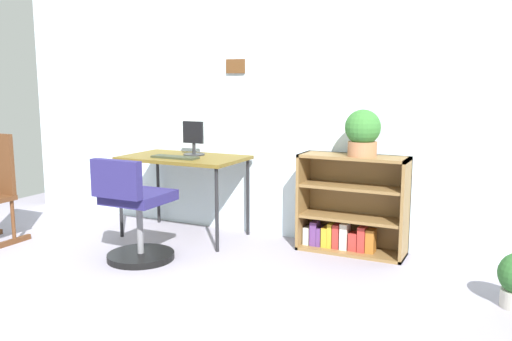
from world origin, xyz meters
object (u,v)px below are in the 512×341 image
(desk, at_px, (184,162))
(monitor, at_px, (193,140))
(office_chair, at_px, (135,216))
(potted_plant_on_shelf, at_px, (363,132))
(bookshelf_low, at_px, (351,209))
(keyboard, at_px, (175,157))

(desk, distance_m, monitor, 0.22)
(office_chair, distance_m, potted_plant_on_shelf, 1.87)
(monitor, bearing_deg, bookshelf_low, 4.98)
(monitor, xyz_separation_m, potted_plant_on_shelf, (1.51, 0.07, 0.12))
(keyboard, relative_size, bookshelf_low, 0.49)
(desk, bearing_deg, monitor, 67.36)
(potted_plant_on_shelf, bearing_deg, desk, -173.85)
(monitor, xyz_separation_m, office_chair, (0.01, -0.86, -0.50))
(monitor, height_order, potted_plant_on_shelf, potted_plant_on_shelf)
(monitor, height_order, bookshelf_low, monitor)
(keyboard, relative_size, office_chair, 0.51)
(desk, relative_size, bookshelf_low, 1.23)
(keyboard, bearing_deg, office_chair, -85.24)
(bookshelf_low, distance_m, potted_plant_on_shelf, 0.64)
(office_chair, xyz_separation_m, bookshelf_low, (1.41, 0.98, -0.01))
(desk, xyz_separation_m, bookshelf_low, (1.46, 0.22, -0.32))
(desk, height_order, potted_plant_on_shelf, potted_plant_on_shelf)
(bookshelf_low, xyz_separation_m, potted_plant_on_shelf, (0.09, -0.05, 0.63))
(keyboard, distance_m, potted_plant_on_shelf, 1.60)
(monitor, relative_size, bookshelf_low, 0.35)
(desk, xyz_separation_m, keyboard, (0.00, -0.14, 0.06))
(keyboard, bearing_deg, desk, 90.12)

